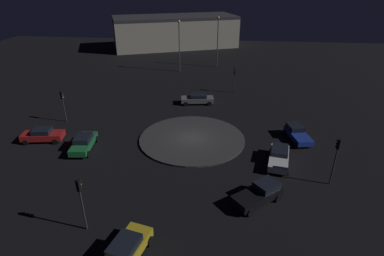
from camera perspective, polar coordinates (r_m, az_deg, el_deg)
ground_plane at (r=35.16m, az=0.00°, el=-2.02°), size 118.44×118.44×0.00m
roundabout_island at (r=35.12m, az=0.00°, el=-1.89°), size 11.79×11.79×0.18m
car_white at (r=31.66m, az=15.60°, el=-5.05°), size 2.70×4.85×1.35m
car_black at (r=26.26m, az=12.16°, el=-11.63°), size 4.37×4.08×1.56m
car_red at (r=38.18m, az=-25.58°, el=-1.13°), size 4.58×2.53×1.49m
car_blue at (r=36.76m, az=18.66°, el=-0.93°), size 2.70×4.47×1.41m
car_grey at (r=44.64m, az=1.04°, el=5.34°), size 4.78×2.49×1.40m
car_yellow at (r=21.88m, az=-11.91°, el=-20.87°), size 2.78×4.45×1.56m
car_green at (r=34.78m, az=-19.18°, el=-2.52°), size 2.42×4.69×1.50m
traffic_light_southeast at (r=28.97m, az=24.83°, el=-4.16°), size 0.40×0.37×4.48m
traffic_light_southwest at (r=23.18m, az=-19.64°, el=-11.43°), size 0.36×0.39×4.32m
traffic_light_north at (r=48.78m, az=7.78°, el=9.49°), size 0.35×0.39×3.91m
traffic_light_west at (r=41.32m, az=-22.49°, el=4.66°), size 0.38×0.33×3.97m
streetlamp_north at (r=59.25m, az=-2.34°, el=15.83°), size 0.52×0.52×9.36m
streetlamp_north_near at (r=62.75m, az=4.72°, el=16.13°), size 0.45×0.45×9.57m
store_building at (r=82.10m, az=-3.09°, el=17.16°), size 32.06×21.72×7.50m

